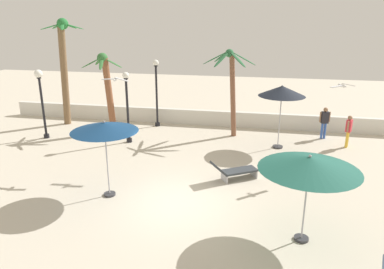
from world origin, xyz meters
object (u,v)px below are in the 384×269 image
(lamp_post_0, at_px, (127,103))
(guest_0, at_px, (325,120))
(palm_tree_0, at_px, (64,63))
(lamp_post_2, at_px, (156,88))
(lounge_chair_0, at_px, (234,171))
(palm_tree_2, at_px, (107,84))
(lamp_post_1, at_px, (41,93))
(palm_tree_1, at_px, (232,81))
(patio_umbrella_0, at_px, (282,91))
(guest_1, at_px, (349,128))
(patio_umbrella_2, at_px, (309,164))
(seagull_2, at_px, (115,79))
(patio_umbrella_1, at_px, (104,128))
(seagull_0, at_px, (343,86))

(lamp_post_0, xyz_separation_m, guest_0, (9.81, 2.50, -1.01))
(palm_tree_0, relative_size, lamp_post_2, 1.58)
(guest_0, bearing_deg, lounge_chair_0, -124.88)
(palm_tree_2, xyz_separation_m, lamp_post_1, (-2.88, -1.69, -0.27))
(palm_tree_1, xyz_separation_m, lamp_post_0, (-4.95, -2.07, -0.90))
(patio_umbrella_0, bearing_deg, lamp_post_1, -176.01)
(palm_tree_0, bearing_deg, guest_1, -4.26)
(patio_umbrella_2, height_order, lamp_post_1, lamp_post_1)
(palm_tree_2, distance_m, guest_1, 12.54)
(guest_1, bearing_deg, palm_tree_0, 175.74)
(lamp_post_0, relative_size, guest_1, 2.23)
(patio_umbrella_2, height_order, lamp_post_0, lamp_post_0)
(patio_umbrella_0, height_order, lamp_post_1, lamp_post_1)
(lamp_post_0, xyz_separation_m, lounge_chair_0, (5.63, -3.49, -1.65))
(palm_tree_2, bearing_deg, lamp_post_0, -41.76)
(lounge_chair_0, xyz_separation_m, guest_1, (5.13, 4.82, 0.58))
(palm_tree_1, distance_m, palm_tree_2, 6.64)
(lamp_post_0, distance_m, seagull_2, 3.70)
(palm_tree_1, xyz_separation_m, palm_tree_2, (-6.61, -0.59, -0.26))
(palm_tree_0, relative_size, palm_tree_2, 1.40)
(palm_tree_1, relative_size, guest_1, 2.85)
(lamp_post_1, height_order, lamp_post_2, lamp_post_2)
(palm_tree_0, height_order, lamp_post_2, palm_tree_0)
(guest_1, height_order, seagull_2, seagull_2)
(palm_tree_2, relative_size, lamp_post_2, 1.13)
(palm_tree_2, height_order, seagull_2, palm_tree_2)
(palm_tree_0, xyz_separation_m, lounge_chair_0, (10.28, -5.97, -3.24))
(guest_1, bearing_deg, patio_umbrella_1, -143.39)
(seagull_0, bearing_deg, lamp_post_1, 172.61)
(lamp_post_0, relative_size, guest_0, 2.13)
(patio_umbrella_1, relative_size, lamp_post_0, 0.78)
(patio_umbrella_2, xyz_separation_m, lamp_post_0, (-7.90, 7.16, -0.34))
(patio_umbrella_2, distance_m, palm_tree_1, 9.70)
(lamp_post_1, bearing_deg, lamp_post_2, 32.22)
(palm_tree_2, height_order, guest_0, palm_tree_2)
(patio_umbrella_1, xyz_separation_m, lamp_post_2, (-0.75, 8.69, -0.30))
(guest_0, bearing_deg, lamp_post_1, -169.30)
(lamp_post_0, xyz_separation_m, lamp_post_2, (0.61, 3.04, 0.22))
(guest_0, height_order, seagull_2, seagull_2)
(palm_tree_1, relative_size, palm_tree_2, 1.06)
(lamp_post_2, bearing_deg, seagull_2, -88.22)
(patio_umbrella_1, bearing_deg, patio_umbrella_2, -12.97)
(patio_umbrella_1, height_order, palm_tree_1, palm_tree_1)
(patio_umbrella_1, bearing_deg, palm_tree_2, 112.97)
(palm_tree_0, bearing_deg, seagull_2, -45.96)
(palm_tree_1, height_order, lounge_chair_0, palm_tree_1)
(palm_tree_1, distance_m, guest_0, 5.24)
(patio_umbrella_1, height_order, palm_tree_2, palm_tree_2)
(palm_tree_0, relative_size, seagull_2, 5.55)
(patio_umbrella_2, xyz_separation_m, guest_1, (2.86, 8.49, -1.40))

